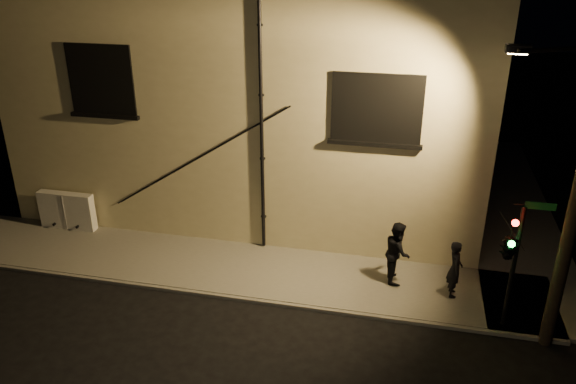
% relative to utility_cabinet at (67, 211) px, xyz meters
% --- Properties ---
extents(ground, '(90.00, 90.00, 0.00)m').
position_rel_utility_cabinet_xyz_m(ground, '(8.83, -2.70, -0.78)').
color(ground, black).
extents(sidewalk, '(21.00, 16.00, 0.12)m').
position_rel_utility_cabinet_xyz_m(sidewalk, '(10.06, 1.69, -0.72)').
color(sidewalk, slate).
rests_on(sidewalk, ground).
extents(building, '(16.20, 12.23, 8.80)m').
position_rel_utility_cabinet_xyz_m(building, '(5.83, 6.29, 3.62)').
color(building, beige).
rests_on(building, ground).
extents(utility_cabinet, '(2.01, 0.34, 1.32)m').
position_rel_utility_cabinet_xyz_m(utility_cabinet, '(0.00, 0.00, 0.00)').
color(utility_cabinet, silver).
rests_on(utility_cabinet, sidewalk).
extents(pedestrian_a, '(0.44, 0.64, 1.69)m').
position_rel_utility_cabinet_xyz_m(pedestrian_a, '(12.99, -1.29, 0.18)').
color(pedestrian_a, black).
rests_on(pedestrian_a, sidewalk).
extents(pedestrian_b, '(0.83, 1.00, 1.88)m').
position_rel_utility_cabinet_xyz_m(pedestrian_b, '(11.37, -0.86, 0.28)').
color(pedestrian_b, black).
rests_on(pedestrian_b, sidewalk).
extents(traffic_signal, '(1.29, 2.10, 3.55)m').
position_rel_utility_cabinet_xyz_m(traffic_signal, '(14.05, -2.51, 1.73)').
color(traffic_signal, black).
rests_on(traffic_signal, sidewalk).
extents(streetlamp_pole, '(2.06, 1.40, 7.75)m').
position_rel_utility_cabinet_xyz_m(streetlamp_pole, '(15.16, -2.74, 3.29)').
color(streetlamp_pole, black).
rests_on(streetlamp_pole, ground).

